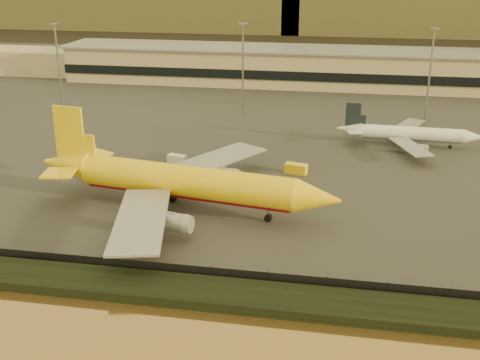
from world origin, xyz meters
name	(u,v)px	position (x,y,z in m)	size (l,w,h in m)	color
ground	(217,241)	(0.00, 0.00, 0.00)	(900.00, 900.00, 0.00)	black
embankment	(190,291)	(0.00, -17.00, 0.70)	(320.00, 7.00, 1.40)	black
tarmac	(283,104)	(0.00, 95.00, 0.10)	(320.00, 220.00, 0.20)	#2D2D2D
perimeter_fence	(197,273)	(0.00, -13.00, 1.30)	(300.00, 0.05, 2.20)	black
terminal_building	(253,65)	(-14.52, 125.55, 6.25)	(202.00, 25.00, 12.60)	tan
apron_light_masts	(333,66)	(15.00, 75.00, 15.70)	(152.20, 12.20, 25.40)	slate
dhl_cargo_jet	(182,182)	(-8.75, 11.01, 5.30)	(57.08, 55.31, 17.07)	yellow
white_narrowbody_jet	(409,134)	(34.19, 57.48, 3.11)	(33.92, 33.15, 9.76)	white
gse_vehicle_yellow	(296,169)	(9.57, 33.38, 1.23)	(4.56, 2.05, 2.05)	yellow
gse_vehicle_white	(177,159)	(-16.76, 35.38, 1.11)	(4.02, 1.81, 1.81)	white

